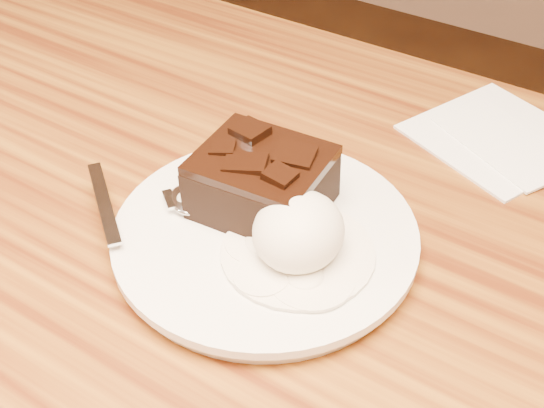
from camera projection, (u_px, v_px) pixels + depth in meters
The scene contains 10 objects.
plate at pixel (265, 239), 0.57m from camera, with size 0.25×0.25×0.02m, color silver.
brownie at pixel (262, 185), 0.57m from camera, with size 0.10×0.09×0.05m, color black.
ice_cream_scoop at pixel (299, 231), 0.53m from camera, with size 0.07×0.07×0.06m, color white.
melt_puddle at pixel (298, 253), 0.55m from camera, with size 0.12×0.12×0.00m, color silver.
spoon at pixel (187, 201), 0.59m from camera, with size 0.03×0.16×0.01m, color silver, non-canonical shape.
napkin at pixel (498, 136), 0.70m from camera, with size 0.14×0.14×0.01m, color white.
crumb_a at pixel (200, 215), 0.58m from camera, with size 0.01×0.01×0.00m, color black.
crumb_b at pixel (332, 256), 0.54m from camera, with size 0.01×0.01×0.00m, color black.
crumb_c at pixel (268, 213), 0.58m from camera, with size 0.01×0.00×0.00m, color black.
crumb_d at pixel (232, 228), 0.57m from camera, with size 0.01×0.01×0.00m, color black.
Camera 1 is at (0.28, -0.31, 1.15)m, focal length 46.94 mm.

